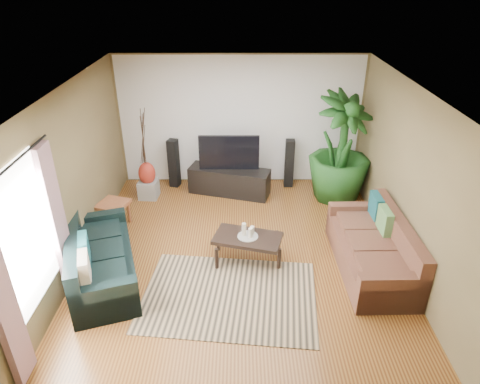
{
  "coord_description": "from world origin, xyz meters",
  "views": [
    {
      "loc": [
        -0.0,
        -5.69,
        4.16
      ],
      "look_at": [
        0.0,
        0.2,
        1.05
      ],
      "focal_mm": 32.0,
      "sensor_mm": 36.0,
      "label": 1
    }
  ],
  "objects_px": {
    "speaker_left": "(174,163)",
    "side_table": "(115,215)",
    "sofa_left": "(101,255)",
    "potted_plant": "(341,148)",
    "sofa_right": "(372,245)",
    "speaker_right": "(289,163)",
    "coffee_table": "(248,248)",
    "vase": "(147,173)",
    "pedestal": "(149,189)",
    "tv_stand": "(229,181)",
    "television": "(229,153)"
  },
  "relations": [
    {
      "from": "speaker_left",
      "to": "side_table",
      "type": "distance_m",
      "value": 1.9
    },
    {
      "from": "sofa_left",
      "to": "side_table",
      "type": "relative_size",
      "value": 3.95
    },
    {
      "from": "potted_plant",
      "to": "sofa_right",
      "type": "bearing_deg",
      "value": -88.39
    },
    {
      "from": "speaker_left",
      "to": "side_table",
      "type": "height_order",
      "value": "speaker_left"
    },
    {
      "from": "speaker_right",
      "to": "potted_plant",
      "type": "bearing_deg",
      "value": -28.66
    },
    {
      "from": "coffee_table",
      "to": "vase",
      "type": "xyz_separation_m",
      "value": [
        -1.97,
        2.08,
        0.32
      ]
    },
    {
      "from": "sofa_left",
      "to": "speaker_left",
      "type": "distance_m",
      "value": 3.15
    },
    {
      "from": "coffee_table",
      "to": "potted_plant",
      "type": "xyz_separation_m",
      "value": [
        1.82,
        2.07,
        0.86
      ]
    },
    {
      "from": "pedestal",
      "to": "vase",
      "type": "bearing_deg",
      "value": 0.0
    },
    {
      "from": "sofa_right",
      "to": "coffee_table",
      "type": "xyz_separation_m",
      "value": [
        -1.88,
        0.22,
        -0.21
      ]
    },
    {
      "from": "vase",
      "to": "speaker_left",
      "type": "bearing_deg",
      "value": 48.9
    },
    {
      "from": "potted_plant",
      "to": "pedestal",
      "type": "bearing_deg",
      "value": 179.83
    },
    {
      "from": "speaker_right",
      "to": "side_table",
      "type": "relative_size",
      "value": 2.0
    },
    {
      "from": "coffee_table",
      "to": "speaker_left",
      "type": "height_order",
      "value": "speaker_left"
    },
    {
      "from": "pedestal",
      "to": "tv_stand",
      "type": "bearing_deg",
      "value": 6.04
    },
    {
      "from": "sofa_left",
      "to": "potted_plant",
      "type": "bearing_deg",
      "value": -75.69
    },
    {
      "from": "tv_stand",
      "to": "vase",
      "type": "bearing_deg",
      "value": -158.21
    },
    {
      "from": "potted_plant",
      "to": "side_table",
      "type": "xyz_separation_m",
      "value": [
        -4.16,
        -1.15,
        -0.81
      ]
    },
    {
      "from": "sofa_right",
      "to": "coffee_table",
      "type": "relative_size",
      "value": 1.99
    },
    {
      "from": "tv_stand",
      "to": "side_table",
      "type": "height_order",
      "value": "tv_stand"
    },
    {
      "from": "speaker_left",
      "to": "pedestal",
      "type": "bearing_deg",
      "value": -114.52
    },
    {
      "from": "sofa_left",
      "to": "side_table",
      "type": "bearing_deg",
      "value": -10.58
    },
    {
      "from": "potted_plant",
      "to": "vase",
      "type": "distance_m",
      "value": 3.82
    },
    {
      "from": "sofa_right",
      "to": "speaker_left",
      "type": "bearing_deg",
      "value": -131.01
    },
    {
      "from": "coffee_table",
      "to": "tv_stand",
      "type": "distance_m",
      "value": 2.28
    },
    {
      "from": "speaker_left",
      "to": "vase",
      "type": "height_order",
      "value": "speaker_left"
    },
    {
      "from": "sofa_right",
      "to": "speaker_left",
      "type": "height_order",
      "value": "speaker_left"
    },
    {
      "from": "speaker_right",
      "to": "pedestal",
      "type": "height_order",
      "value": "speaker_right"
    },
    {
      "from": "coffee_table",
      "to": "tv_stand",
      "type": "relative_size",
      "value": 0.64
    },
    {
      "from": "speaker_left",
      "to": "potted_plant",
      "type": "relative_size",
      "value": 0.48
    },
    {
      "from": "side_table",
      "to": "speaker_right",
      "type": "bearing_deg",
      "value": 27.39
    },
    {
      "from": "sofa_left",
      "to": "side_table",
      "type": "distance_m",
      "value": 1.42
    },
    {
      "from": "sofa_left",
      "to": "coffee_table",
      "type": "relative_size",
      "value": 1.95
    },
    {
      "from": "tv_stand",
      "to": "pedestal",
      "type": "relative_size",
      "value": 4.47
    },
    {
      "from": "pedestal",
      "to": "speaker_left",
      "type": "bearing_deg",
      "value": 48.9
    },
    {
      "from": "sofa_right",
      "to": "speaker_right",
      "type": "bearing_deg",
      "value": -162.22
    },
    {
      "from": "speaker_left",
      "to": "television",
      "type": "bearing_deg",
      "value": 0.51
    },
    {
      "from": "speaker_right",
      "to": "pedestal",
      "type": "xyz_separation_m",
      "value": [
        -2.88,
        -0.53,
        -0.33
      ]
    },
    {
      "from": "coffee_table",
      "to": "vase",
      "type": "height_order",
      "value": "vase"
    },
    {
      "from": "pedestal",
      "to": "television",
      "type": "bearing_deg",
      "value": 6.74
    },
    {
      "from": "television",
      "to": "speaker_left",
      "type": "xyz_separation_m",
      "value": [
        -1.17,
        0.34,
        -0.38
      ]
    },
    {
      "from": "sofa_left",
      "to": "television",
      "type": "xyz_separation_m",
      "value": [
        1.82,
        2.75,
        0.47
      ]
    },
    {
      "from": "coffee_table",
      "to": "pedestal",
      "type": "height_order",
      "value": "coffee_table"
    },
    {
      "from": "tv_stand",
      "to": "potted_plant",
      "type": "bearing_deg",
      "value": 10.87
    },
    {
      "from": "sofa_right",
      "to": "potted_plant",
      "type": "relative_size",
      "value": 0.97
    },
    {
      "from": "speaker_right",
      "to": "pedestal",
      "type": "relative_size",
      "value": 2.81
    },
    {
      "from": "pedestal",
      "to": "sofa_left",
      "type": "bearing_deg",
      "value": -94.25
    },
    {
      "from": "speaker_right",
      "to": "vase",
      "type": "relative_size",
      "value": 2.2
    },
    {
      "from": "coffee_table",
      "to": "vase",
      "type": "relative_size",
      "value": 2.23
    },
    {
      "from": "speaker_right",
      "to": "pedestal",
      "type": "distance_m",
      "value": 2.95
    }
  ]
}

